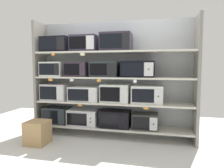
% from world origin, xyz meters
% --- Properties ---
extents(ground, '(6.86, 6.00, 0.02)m').
position_xyz_m(ground, '(0.00, -1.00, -0.01)').
color(ground, silver).
extents(back_panel, '(3.06, 0.04, 2.17)m').
position_xyz_m(back_panel, '(0.00, 0.24, 1.09)').
color(back_panel, '#9EA3A8').
rests_on(back_panel, ground).
extents(upright_left, '(0.05, 0.43, 2.17)m').
position_xyz_m(upright_left, '(-1.46, 0.00, 1.09)').
color(upright_left, gray).
rests_on(upright_left, ground).
extents(upright_right, '(0.05, 0.43, 2.17)m').
position_xyz_m(upright_right, '(1.46, 0.00, 1.09)').
color(upright_right, gray).
rests_on(upright_right, ground).
extents(shelf_0, '(2.86, 0.43, 0.03)m').
position_xyz_m(shelf_0, '(0.00, 0.00, 0.18)').
color(shelf_0, beige).
rests_on(shelf_0, ground).
extents(microwave_0, '(0.49, 0.34, 0.31)m').
position_xyz_m(microwave_0, '(-1.13, -0.00, 0.35)').
color(microwave_0, '#293236').
rests_on(microwave_0, shelf_0).
extents(microwave_1, '(0.57, 0.44, 0.30)m').
position_xyz_m(microwave_1, '(-0.55, -0.00, 0.35)').
color(microwave_1, '#B4B4BC').
rests_on(microwave_1, shelf_0).
extents(microwave_2, '(0.55, 0.37, 0.31)m').
position_xyz_m(microwave_2, '(0.06, -0.00, 0.35)').
color(microwave_2, black).
rests_on(microwave_2, shelf_0).
extents(microwave_3, '(0.45, 0.34, 0.28)m').
position_xyz_m(microwave_3, '(0.61, -0.00, 0.34)').
color(microwave_3, '#2D2C2B').
rests_on(microwave_3, shelf_0).
extents(shelf_1, '(2.86, 0.43, 0.03)m').
position_xyz_m(shelf_1, '(0.00, 0.00, 0.65)').
color(shelf_1, beige).
extents(microwave_4, '(0.50, 0.43, 0.31)m').
position_xyz_m(microwave_4, '(-1.12, -0.00, 0.82)').
color(microwave_4, '#B5B1B5').
rests_on(microwave_4, shelf_1).
extents(microwave_5, '(0.57, 0.36, 0.27)m').
position_xyz_m(microwave_5, '(-0.53, -0.00, 0.80)').
color(microwave_5, silver).
rests_on(microwave_5, shelf_1).
extents(microwave_6, '(0.51, 0.35, 0.33)m').
position_xyz_m(microwave_6, '(0.06, -0.00, 0.83)').
color(microwave_6, silver).
rests_on(microwave_6, shelf_1).
extents(microwave_7, '(0.54, 0.36, 0.31)m').
position_xyz_m(microwave_7, '(0.64, -0.00, 0.82)').
color(microwave_7, silver).
rests_on(microwave_7, shelf_1).
extents(price_tag_0, '(0.08, 0.00, 0.03)m').
position_xyz_m(price_tag_0, '(-0.54, -0.22, 0.61)').
color(price_tag_0, orange).
extents(price_tag_1, '(0.08, 0.00, 0.03)m').
position_xyz_m(price_tag_1, '(0.64, -0.22, 0.61)').
color(price_tag_1, orange).
extents(shelf_2, '(2.86, 0.43, 0.03)m').
position_xyz_m(shelf_2, '(0.00, 0.00, 1.11)').
color(shelf_2, beige).
extents(microwave_8, '(0.43, 0.43, 0.28)m').
position_xyz_m(microwave_8, '(-1.16, -0.00, 1.26)').
color(microwave_8, silver).
rests_on(microwave_8, shelf_2).
extents(microwave_9, '(0.43, 0.38, 0.27)m').
position_xyz_m(microwave_9, '(-0.66, -0.00, 1.26)').
color(microwave_9, '#312633').
rests_on(microwave_9, shelf_2).
extents(microwave_10, '(0.50, 0.38, 0.27)m').
position_xyz_m(microwave_10, '(-0.13, -0.00, 1.26)').
color(microwave_10, '#293234').
rests_on(microwave_10, shelf_2).
extents(microwave_11, '(0.57, 0.39, 0.29)m').
position_xyz_m(microwave_11, '(0.47, -0.00, 1.27)').
color(microwave_11, black).
rests_on(microwave_11, shelf_2).
extents(price_tag_2, '(0.08, 0.00, 0.04)m').
position_xyz_m(price_tag_2, '(-1.12, -0.22, 1.07)').
color(price_tag_2, orange).
extents(price_tag_3, '(0.07, 0.00, 0.04)m').
position_xyz_m(price_tag_3, '(-0.70, -0.22, 1.07)').
color(price_tag_3, white).
extents(price_tag_4, '(0.07, 0.00, 0.04)m').
position_xyz_m(price_tag_4, '(-0.18, -0.22, 1.07)').
color(price_tag_4, orange).
extents(price_tag_5, '(0.05, 0.00, 0.05)m').
position_xyz_m(price_tag_5, '(0.45, -0.22, 1.07)').
color(price_tag_5, white).
extents(shelf_3, '(2.86, 0.43, 0.03)m').
position_xyz_m(shelf_3, '(0.00, 0.00, 1.57)').
color(shelf_3, beige).
extents(microwave_12, '(0.54, 0.37, 0.29)m').
position_xyz_m(microwave_12, '(-1.10, -0.00, 1.73)').
color(microwave_12, black).
rests_on(microwave_12, shelf_3).
extents(microwave_13, '(0.49, 0.41, 0.30)m').
position_xyz_m(microwave_13, '(-0.52, -0.00, 1.74)').
color(microwave_13, '#2E283A').
rests_on(microwave_13, shelf_3).
extents(microwave_14, '(0.55, 0.39, 0.33)m').
position_xyz_m(microwave_14, '(0.08, -0.00, 1.75)').
color(microwave_14, '#2B2635').
rests_on(microwave_14, shelf_3).
extents(price_tag_6, '(0.06, 0.00, 0.04)m').
position_xyz_m(price_tag_6, '(-1.05, -0.22, 1.53)').
color(price_tag_6, orange).
extents(price_tag_7, '(0.08, 0.00, 0.05)m').
position_xyz_m(price_tag_7, '(-0.48, -0.22, 1.53)').
color(price_tag_7, beige).
extents(shipping_carton, '(0.35, 0.35, 0.39)m').
position_xyz_m(shipping_carton, '(-1.16, -0.63, 0.20)').
color(shipping_carton, tan).
rests_on(shipping_carton, ground).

